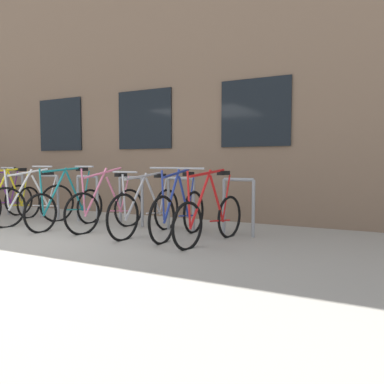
# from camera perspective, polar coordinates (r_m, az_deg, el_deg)

# --- Properties ---
(ground_plane) EXTENTS (42.00, 42.00, 0.00)m
(ground_plane) POSITION_cam_1_polar(r_m,az_deg,el_deg) (6.02, -24.33, -6.69)
(ground_plane) COLOR #9E998E
(storefront_building) EXTENTS (28.00, 5.98, 5.64)m
(storefront_building) POSITION_cam_1_polar(r_m,az_deg,el_deg) (10.99, 2.10, 13.21)
(storefront_building) COLOR #7A604C
(storefront_building) RESTS_ON ground
(bike_rack) EXTENTS (6.52, 0.05, 0.88)m
(bike_rack) POSITION_cam_1_polar(r_m,az_deg,el_deg) (7.54, -15.03, -0.34)
(bike_rack) COLOR gray
(bike_rack) RESTS_ON ground
(bicycle_red) EXTENTS (0.44, 1.67, 1.07)m
(bicycle_red) POSITION_cam_1_polar(r_m,az_deg,el_deg) (5.40, 2.69, -3.56)
(bicycle_red) COLOR black
(bicycle_red) RESTS_ON ground
(bicycle_white) EXTENTS (0.53, 1.65, 1.06)m
(bicycle_white) POSITION_cam_1_polar(r_m,az_deg,el_deg) (7.60, -22.25, -1.48)
(bicycle_white) COLOR black
(bicycle_white) RESTS_ON ground
(bicycle_pink) EXTENTS (0.46, 1.64, 1.08)m
(bicycle_pink) POSITION_cam_1_polar(r_m,az_deg,el_deg) (6.58, -12.31, -2.21)
(bicycle_pink) COLOR black
(bicycle_pink) RESTS_ON ground
(bicycle_silver) EXTENTS (0.44, 1.79, 1.01)m
(bicycle_silver) POSITION_cam_1_polar(r_m,az_deg,el_deg) (6.08, -6.66, -2.62)
(bicycle_silver) COLOR black
(bicycle_silver) RESTS_ON ground
(bicycle_teal) EXTENTS (0.44, 1.75, 1.08)m
(bicycle_teal) POSITION_cam_1_polar(r_m,az_deg,el_deg) (7.00, -17.78, -1.91)
(bicycle_teal) COLOR black
(bicycle_teal) RESTS_ON ground
(bicycle_yellow) EXTENTS (0.44, 1.66, 1.05)m
(bicycle_yellow) POSITION_cam_1_polar(r_m,az_deg,el_deg) (8.13, -25.14, -1.31)
(bicycle_yellow) COLOR black
(bicycle_yellow) RESTS_ON ground
(bicycle_blue) EXTENTS (0.44, 1.64, 1.07)m
(bicycle_blue) POSITION_cam_1_polar(r_m,az_deg,el_deg) (5.77, -1.89, -2.97)
(bicycle_blue) COLOR black
(bicycle_blue) RESTS_ON ground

